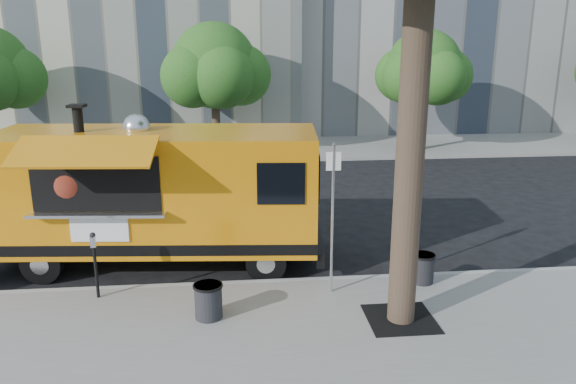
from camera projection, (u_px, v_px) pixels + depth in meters
name	position (u px, v px, depth m)	size (l,w,h in m)	color
ground	(250.00, 270.00, 12.55)	(120.00, 120.00, 0.00)	black
sidewalk	(259.00, 369.00, 8.69)	(60.00, 6.00, 0.15)	gray
curb	(252.00, 285.00, 11.64)	(60.00, 0.14, 0.16)	#999993
far_sidewalk	(240.00, 149.00, 25.46)	(60.00, 5.00, 0.15)	gray
tree_well	(400.00, 319.00, 10.07)	(1.20, 1.20, 0.02)	black
far_tree_b	(214.00, 66.00, 23.59)	(3.60, 3.60, 5.50)	#33261C
far_tree_c	(424.00, 68.00, 24.20)	(3.24, 3.24, 5.21)	#33261C
sign_post	(333.00, 210.00, 10.71)	(0.28, 0.06, 3.00)	silver
parking_meter	(95.00, 257.00, 10.70)	(0.11, 0.11, 1.33)	black
food_truck	(156.00, 192.00, 12.44)	(7.49, 3.70, 3.62)	orange
trash_bin_left	(208.00, 300.00, 10.05)	(0.54, 0.54, 0.64)	black
trash_bin_right	(423.00, 267.00, 11.51)	(0.51, 0.51, 0.61)	black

